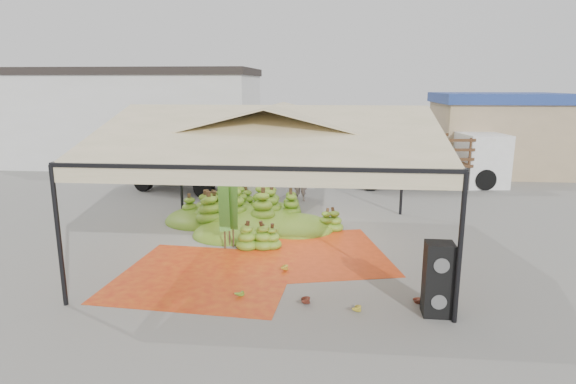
# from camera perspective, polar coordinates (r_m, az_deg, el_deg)

# --- Properties ---
(ground) EXTENTS (90.00, 90.00, 0.00)m
(ground) POSITION_cam_1_polar(r_m,az_deg,el_deg) (13.78, -1.43, -6.64)
(ground) COLOR slate
(ground) RESTS_ON ground
(canopy_tent) EXTENTS (8.10, 8.10, 4.00)m
(canopy_tent) POSITION_cam_1_polar(r_m,az_deg,el_deg) (13.07, -1.51, 7.15)
(canopy_tent) COLOR black
(canopy_tent) RESTS_ON ground
(building_white) EXTENTS (14.30, 6.30, 5.40)m
(building_white) POSITION_cam_1_polar(r_m,az_deg,el_deg) (29.35, -18.00, 8.49)
(building_white) COLOR silver
(building_white) RESTS_ON ground
(building_tan) EXTENTS (6.30, 5.30, 4.10)m
(building_tan) POSITION_cam_1_polar(r_m,az_deg,el_deg) (27.36, 23.51, 6.45)
(building_tan) COLOR tan
(building_tan) RESTS_ON ground
(tarp_left) EXTENTS (4.40, 4.22, 0.01)m
(tarp_left) POSITION_cam_1_polar(r_m,az_deg,el_deg) (12.06, -9.81, -9.70)
(tarp_left) COLOR #CE5A13
(tarp_left) RESTS_ON ground
(tarp_right) EXTENTS (4.54, 4.68, 0.01)m
(tarp_right) POSITION_cam_1_polar(r_m,az_deg,el_deg) (13.38, 3.14, -7.23)
(tarp_right) COLOR #D34113
(tarp_right) RESTS_ON ground
(banana_heap) EXTENTS (6.12, 5.09, 1.28)m
(banana_heap) POSITION_cam_1_polar(r_m,az_deg,el_deg) (15.77, -4.49, -1.74)
(banana_heap) COLOR #537E1A
(banana_heap) RESTS_ON ground
(hand_yellow_a) EXTENTS (0.50, 0.44, 0.19)m
(hand_yellow_a) POSITION_cam_1_polar(r_m,az_deg,el_deg) (10.25, 7.71, -13.26)
(hand_yellow_a) COLOR #BF8C26
(hand_yellow_a) RESTS_ON ground
(hand_yellow_b) EXTENTS (0.46, 0.39, 0.20)m
(hand_yellow_b) POSITION_cam_1_polar(r_m,az_deg,el_deg) (12.18, -0.85, -8.79)
(hand_yellow_b) COLOR gold
(hand_yellow_b) RESTS_ON ground
(hand_red_a) EXTENTS (0.54, 0.45, 0.23)m
(hand_red_a) POSITION_cam_1_polar(r_m,az_deg,el_deg) (10.45, 1.54, -12.52)
(hand_red_a) COLOR #572114
(hand_red_a) RESTS_ON ground
(hand_red_b) EXTENTS (0.46, 0.38, 0.20)m
(hand_red_b) POSITION_cam_1_polar(r_m,az_deg,el_deg) (10.80, 14.60, -12.17)
(hand_red_b) COLOR #5B1C15
(hand_red_b) RESTS_ON ground
(hand_green) EXTENTS (0.47, 0.43, 0.17)m
(hand_green) POSITION_cam_1_polar(r_m,az_deg,el_deg) (10.89, -5.98, -11.65)
(hand_green) COLOR #3D7618
(hand_green) RESTS_ON ground
(hanging_bunches) EXTENTS (4.74, 0.24, 0.20)m
(hanging_bunches) POSITION_cam_1_polar(r_m,az_deg,el_deg) (13.36, 1.27, 4.33)
(hanging_bunches) COLOR #50831B
(hanging_bunches) RESTS_ON ground
(speaker_stack) EXTENTS (0.56, 0.49, 1.52)m
(speaker_stack) POSITION_cam_1_polar(r_m,az_deg,el_deg) (10.19, 17.34, -9.83)
(speaker_stack) COLOR black
(speaker_stack) RESTS_ON ground
(banana_leaves) EXTENTS (0.96, 1.36, 3.70)m
(banana_leaves) POSITION_cam_1_polar(r_m,az_deg,el_deg) (13.95, -7.50, -6.50)
(banana_leaves) COLOR #2B6F1D
(banana_leaves) RESTS_ON ground
(vendor) EXTENTS (0.57, 0.39, 1.48)m
(vendor) POSITION_cam_1_polar(r_m,az_deg,el_deg) (19.06, 1.47, 1.14)
(vendor) COLOR gray
(vendor) RESTS_ON ground
(truck_left) EXTENTS (6.98, 4.33, 2.27)m
(truck_left) POSITION_cam_1_polar(r_m,az_deg,el_deg) (20.62, -9.10, 3.72)
(truck_left) COLOR #52381B
(truck_left) RESTS_ON ground
(truck_right) EXTENTS (7.12, 3.18, 2.36)m
(truck_right) POSITION_cam_1_polar(r_m,az_deg,el_deg) (22.83, 16.80, 4.34)
(truck_right) COLOR #52381B
(truck_right) RESTS_ON ground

